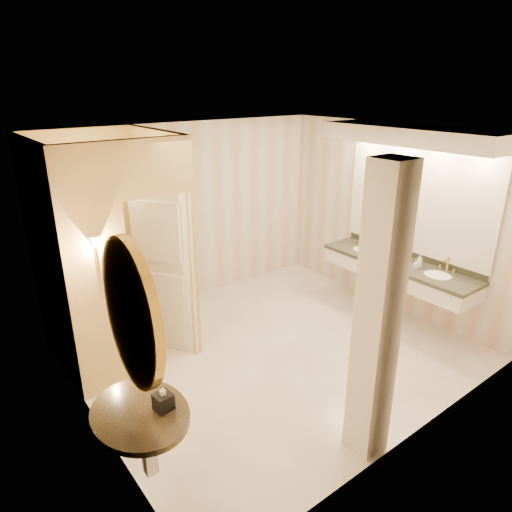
# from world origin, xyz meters

# --- Properties ---
(floor) EXTENTS (4.50, 4.50, 0.00)m
(floor) POSITION_xyz_m (0.00, 0.00, 0.00)
(floor) COLOR white
(floor) RESTS_ON ground
(ceiling) EXTENTS (4.50, 4.50, 0.00)m
(ceiling) POSITION_xyz_m (0.00, 0.00, 2.70)
(ceiling) COLOR white
(ceiling) RESTS_ON wall_back
(wall_back) EXTENTS (4.50, 0.02, 2.70)m
(wall_back) POSITION_xyz_m (0.00, 2.00, 1.35)
(wall_back) COLOR beige
(wall_back) RESTS_ON floor
(wall_front) EXTENTS (4.50, 0.02, 2.70)m
(wall_front) POSITION_xyz_m (0.00, -2.00, 1.35)
(wall_front) COLOR beige
(wall_front) RESTS_ON floor
(wall_left) EXTENTS (0.02, 4.00, 2.70)m
(wall_left) POSITION_xyz_m (-2.25, 0.00, 1.35)
(wall_left) COLOR beige
(wall_left) RESTS_ON floor
(wall_right) EXTENTS (0.02, 4.00, 2.70)m
(wall_right) POSITION_xyz_m (2.25, 0.00, 1.35)
(wall_right) COLOR beige
(wall_right) RESTS_ON floor
(toilet_closet) EXTENTS (1.50, 1.55, 2.70)m
(toilet_closet) POSITION_xyz_m (-1.13, 0.97, 1.39)
(toilet_closet) COLOR #E3C276
(toilet_closet) RESTS_ON floor
(wall_sconce) EXTENTS (0.14, 0.14, 0.42)m
(wall_sconce) POSITION_xyz_m (-1.93, 0.43, 1.73)
(wall_sconce) COLOR #B5943A
(wall_sconce) RESTS_ON toilet_closet
(vanity) EXTENTS (0.75, 2.43, 2.09)m
(vanity) POSITION_xyz_m (1.98, -0.40, 1.63)
(vanity) COLOR silver
(vanity) RESTS_ON floor
(console_shelf) EXTENTS (0.89, 0.89, 1.90)m
(console_shelf) POSITION_xyz_m (-2.21, -1.10, 1.34)
(console_shelf) COLOR black
(console_shelf) RESTS_ON floor
(pillar) EXTENTS (0.30, 0.30, 2.70)m
(pillar) POSITION_xyz_m (-0.35, -1.80, 1.35)
(pillar) COLOR silver
(pillar) RESTS_ON floor
(tissue_box) EXTENTS (0.14, 0.14, 0.13)m
(tissue_box) POSITION_xyz_m (-2.07, -1.19, 0.94)
(tissue_box) COLOR black
(tissue_box) RESTS_ON console_shelf
(toilet) EXTENTS (0.46, 0.77, 0.77)m
(toilet) POSITION_xyz_m (-1.32, 1.71, 0.38)
(toilet) COLOR white
(toilet) RESTS_ON floor
(soap_bottle_a) EXTENTS (0.05, 0.05, 0.12)m
(soap_bottle_a) POSITION_xyz_m (1.90, -0.69, 0.93)
(soap_bottle_a) COLOR beige
(soap_bottle_a) RESTS_ON vanity
(soap_bottle_b) EXTENTS (0.11, 0.11, 0.13)m
(soap_bottle_b) POSITION_xyz_m (1.85, -0.23, 0.94)
(soap_bottle_b) COLOR silver
(soap_bottle_b) RESTS_ON vanity
(soap_bottle_c) EXTENTS (0.09, 0.09, 0.19)m
(soap_bottle_c) POSITION_xyz_m (1.97, -0.70, 0.97)
(soap_bottle_c) COLOR #C6B28C
(soap_bottle_c) RESTS_ON vanity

